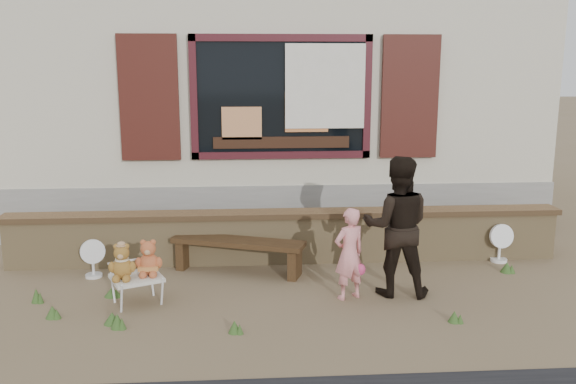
{
  "coord_description": "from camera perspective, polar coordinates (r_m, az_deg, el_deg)",
  "views": [
    {
      "loc": [
        -0.49,
        -6.52,
        2.5
      ],
      "look_at": [
        0.0,
        0.6,
        1.0
      ],
      "focal_mm": 38.0,
      "sensor_mm": 36.0,
      "label": 1
    }
  ],
  "objects": [
    {
      "name": "brick_wall",
      "position": [
        7.84,
        -0.2,
        -4.11
      ],
      "size": [
        7.1,
        0.36,
        0.67
      ],
      "color": "tan",
      "rests_on": "ground"
    },
    {
      "name": "fan_right",
      "position": [
        8.31,
        19.21,
        -4.49
      ],
      "size": [
        0.32,
        0.21,
        0.5
      ],
      "rotation": [
        0.0,
        0.0,
        0.09
      ],
      "color": "white",
      "rests_on": "ground"
    },
    {
      "name": "fan_left",
      "position": [
        7.66,
        -17.81,
        -5.91
      ],
      "size": [
        0.3,
        0.2,
        0.47
      ],
      "rotation": [
        0.0,
        0.0,
        0.4
      ],
      "color": "silver",
      "rests_on": "ground"
    },
    {
      "name": "bench",
      "position": [
        7.46,
        -4.69,
        -5.28
      ],
      "size": [
        1.65,
        0.87,
        0.42
      ],
      "rotation": [
        0.0,
        0.0,
        -0.34
      ],
      "color": "#322111",
      "rests_on": "ground"
    },
    {
      "name": "shopfront",
      "position": [
        11.03,
        -1.4,
        9.28
      ],
      "size": [
        8.04,
        5.13,
        4.0
      ],
      "color": "#B8AF94",
      "rests_on": "ground"
    },
    {
      "name": "teddy_bear_left",
      "position": [
        6.59,
        -15.26,
        -6.23
      ],
      "size": [
        0.36,
        0.34,
        0.38
      ],
      "primitive_type": null,
      "rotation": [
        0.0,
        0.0,
        0.42
      ],
      "color": "brown",
      "rests_on": "folding_chair"
    },
    {
      "name": "child",
      "position": [
        6.61,
        5.75,
        -5.76
      ],
      "size": [
        0.44,
        0.37,
        1.01
      ],
      "primitive_type": "imported",
      "rotation": [
        0.0,
        0.0,
        3.57
      ],
      "color": "pink",
      "rests_on": "ground"
    },
    {
      "name": "folding_chair",
      "position": [
        6.69,
        -13.98,
        -7.88
      ],
      "size": [
        0.64,
        0.61,
        0.31
      ],
      "rotation": [
        0.0,
        0.0,
        0.42
      ],
      "color": "beige",
      "rests_on": "ground"
    },
    {
      "name": "grass_tufts",
      "position": [
        6.57,
        -8.23,
        -10.04
      ],
      "size": [
        5.56,
        1.65,
        0.16
      ],
      "color": "#345522",
      "rests_on": "ground"
    },
    {
      "name": "teddy_bear_right",
      "position": [
        6.65,
        -12.9,
        -5.91
      ],
      "size": [
        0.36,
        0.34,
        0.39
      ],
      "primitive_type": null,
      "rotation": [
        0.0,
        0.0,
        0.42
      ],
      "color": "#9C4E2B",
      "rests_on": "folding_chair"
    },
    {
      "name": "ground",
      "position": [
        7.0,
        0.34,
        -9.06
      ],
      "size": [
        80.0,
        80.0,
        0.0
      ],
      "primitive_type": "plane",
      "color": "brown",
      "rests_on": "ground"
    },
    {
      "name": "adult",
      "position": [
        6.74,
        10.15,
        -3.18
      ],
      "size": [
        0.84,
        0.7,
        1.54
      ],
      "primitive_type": "imported",
      "rotation": [
        0.0,
        0.0,
        2.97
      ],
      "color": "black",
      "rests_on": "ground"
    }
  ]
}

